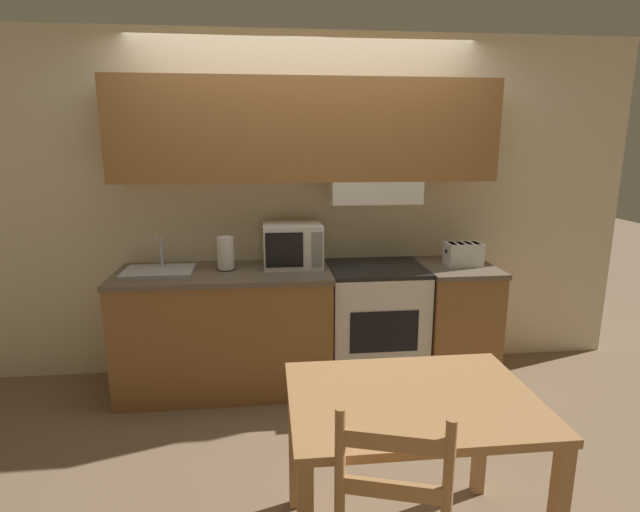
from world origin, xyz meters
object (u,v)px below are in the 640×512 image
at_px(stove_range, 375,323).
at_px(dining_table, 411,420).
at_px(toaster, 463,254).
at_px(sink_basin, 159,270).
at_px(microwave, 293,245).
at_px(paper_towel_roll, 226,253).

distance_m(stove_range, dining_table, 1.68).
xyz_separation_m(toaster, sink_basin, (-2.19, 0.01, -0.07)).
height_order(microwave, sink_basin, microwave).
height_order(stove_range, dining_table, stove_range).
xyz_separation_m(microwave, sink_basin, (-0.94, -0.11, -0.14)).
bearing_deg(paper_towel_roll, dining_table, -62.54).
xyz_separation_m(sink_basin, paper_towel_roll, (0.46, 0.04, 0.10)).
xyz_separation_m(stove_range, sink_basin, (-1.55, -0.02, 0.46)).
relative_size(microwave, dining_table, 0.41).
bearing_deg(sink_basin, paper_towel_roll, 5.56).
distance_m(toaster, sink_basin, 2.19).
distance_m(microwave, paper_towel_roll, 0.49).
distance_m(stove_range, microwave, 0.86).
xyz_separation_m(microwave, paper_towel_roll, (-0.48, -0.06, -0.04)).
xyz_separation_m(sink_basin, dining_table, (1.34, -1.64, -0.26)).
height_order(stove_range, microwave, microwave).
distance_m(toaster, paper_towel_roll, 1.73).
xyz_separation_m(stove_range, toaster, (0.64, -0.03, 0.53)).
bearing_deg(toaster, stove_range, 177.29).
height_order(sink_basin, paper_towel_roll, sink_basin).
distance_m(microwave, toaster, 1.26).
relative_size(stove_range, microwave, 2.09).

